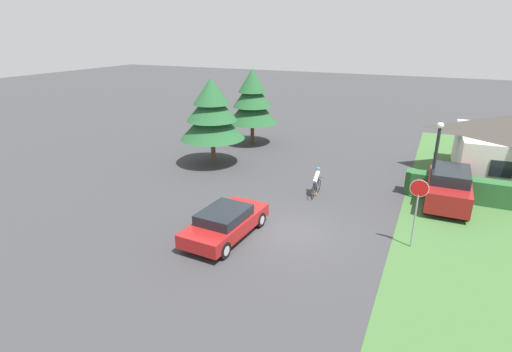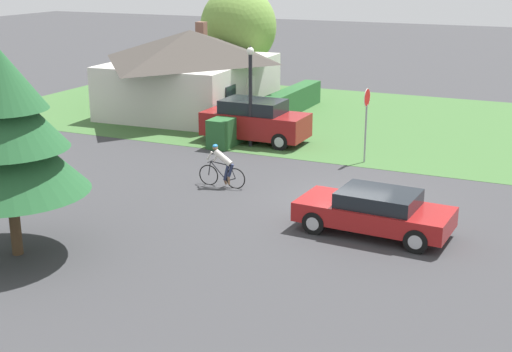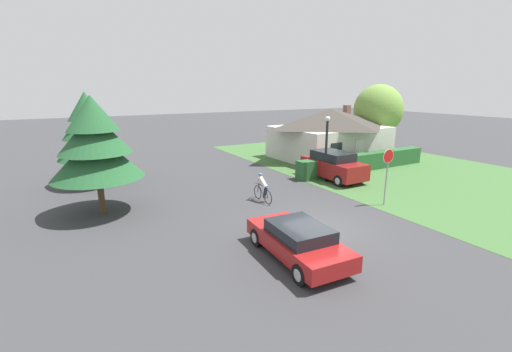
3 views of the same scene
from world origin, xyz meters
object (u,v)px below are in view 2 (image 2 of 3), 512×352
(deciduous_tree_right, at_px, (238,27))
(parked_suv_right, at_px, (255,121))
(cottage_house, at_px, (191,69))
(cyclist, at_px, (222,167))
(sedan_left_lane, at_px, (375,211))
(street_lamp, at_px, (250,87))
(conifer_tall_near, at_px, (5,131))
(stop_sign, at_px, (366,111))

(deciduous_tree_right, bearing_deg, parked_suv_right, -150.74)
(cottage_house, height_order, deciduous_tree_right, deciduous_tree_right)
(cottage_house, bearing_deg, parked_suv_right, -131.39)
(cottage_house, height_order, cyclist, cottage_house)
(deciduous_tree_right, bearing_deg, sedan_left_lane, -144.45)
(street_lamp, bearing_deg, conifer_tall_near, 176.57)
(sedan_left_lane, distance_m, deciduous_tree_right, 23.73)
(cyclist, xyz_separation_m, parked_suv_right, (6.38, 1.67, 0.20))
(sedan_left_lane, relative_size, cyclist, 2.51)
(parked_suv_right, relative_size, street_lamp, 1.07)
(deciduous_tree_right, bearing_deg, cyclist, -155.86)
(cottage_house, xyz_separation_m, sedan_left_lane, (-13.27, -13.57, -1.50))
(parked_suv_right, height_order, deciduous_tree_right, deciduous_tree_right)
(street_lamp, xyz_separation_m, conifer_tall_near, (-13.21, 0.79, 0.86))
(cyclist, height_order, conifer_tall_near, conifer_tall_near)
(cottage_house, bearing_deg, stop_sign, -120.58)
(street_lamp, relative_size, deciduous_tree_right, 0.68)
(parked_suv_right, distance_m, conifer_tall_near, 14.27)
(stop_sign, relative_size, street_lamp, 0.69)
(parked_suv_right, distance_m, stop_sign, 5.58)
(parked_suv_right, xyz_separation_m, stop_sign, (-1.25, -5.31, 1.14))
(sedan_left_lane, height_order, street_lamp, street_lamp)
(cyclist, bearing_deg, street_lamp, -75.74)
(conifer_tall_near, distance_m, deciduous_tree_right, 25.21)
(parked_suv_right, bearing_deg, sedan_left_lane, 132.38)
(stop_sign, bearing_deg, cyclist, -33.57)
(stop_sign, height_order, street_lamp, street_lamp)
(sedan_left_lane, height_order, cyclist, cyclist)
(parked_suv_right, xyz_separation_m, deciduous_tree_right, (10.60, 5.94, 2.97))
(cottage_house, distance_m, deciduous_tree_right, 6.11)
(cyclist, relative_size, deciduous_tree_right, 0.29)
(cottage_house, relative_size, parked_suv_right, 2.14)
(cottage_house, bearing_deg, sedan_left_lane, -136.69)
(street_lamp, relative_size, conifer_tall_near, 0.76)
(parked_suv_right, bearing_deg, conifer_tall_near, 87.67)
(cyclist, relative_size, conifer_tall_near, 0.32)
(street_lamp, height_order, deciduous_tree_right, deciduous_tree_right)
(conifer_tall_near, height_order, deciduous_tree_right, deciduous_tree_right)
(sedan_left_lane, relative_size, street_lamp, 1.06)
(street_lamp, bearing_deg, deciduous_tree_right, 28.14)
(cottage_house, xyz_separation_m, cyclist, (-11.12, -7.51, -1.45))
(parked_suv_right, height_order, conifer_tall_near, conifer_tall_near)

